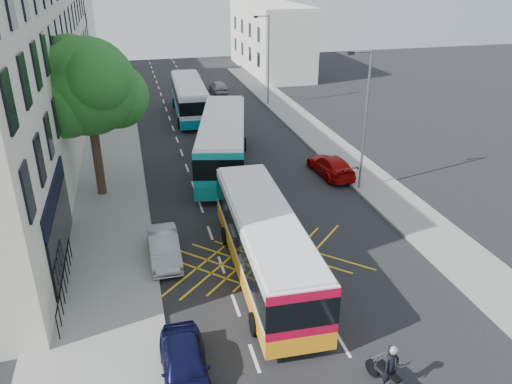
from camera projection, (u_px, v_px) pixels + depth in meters
ground at (341, 342)px, 17.78m from camera, size 120.00×120.00×0.00m
pavement_left at (103, 194)px, 29.01m from camera, size 5.00×70.00×0.15m
pavement_right at (356, 168)px, 32.65m from camera, size 3.00×70.00×0.15m
terrace_main at (8, 54)px, 33.32m from camera, size 8.30×45.00×13.50m
terrace_far at (58, 29)px, 60.88m from camera, size 8.00×20.00×10.00m
building_right at (270, 38)px, 60.83m from camera, size 6.00×18.00×8.00m
street_tree at (87, 88)px, 26.38m from camera, size 6.30×5.70×8.80m
lamp_near at (364, 114)px, 27.81m from camera, size 1.45×0.15×8.00m
lamp_far at (267, 56)px, 45.40m from camera, size 1.45×0.15×8.00m
railings at (64, 281)px, 19.94m from camera, size 0.08×5.60×1.14m
bus_near at (265, 243)px, 20.94m from camera, size 2.98×10.88×3.04m
bus_mid at (223, 142)px, 32.22m from camera, size 5.44×12.27×3.36m
bus_far at (190, 98)px, 43.54m from camera, size 3.02×10.85×3.02m
motorbike at (390, 370)px, 15.47m from camera, size 0.75×1.92×1.74m
parked_car_blue at (185, 365)px, 15.88m from camera, size 1.57×3.79×1.28m
parked_car_silver at (164, 247)px, 22.50m from camera, size 1.34×3.79×1.25m
red_hatchback at (331, 166)px, 31.56m from camera, size 2.09×4.50×1.27m
distant_car_grey at (192, 81)px, 53.96m from camera, size 2.62×5.11×1.38m
distant_car_silver at (218, 87)px, 51.63m from camera, size 1.61×3.75×1.26m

